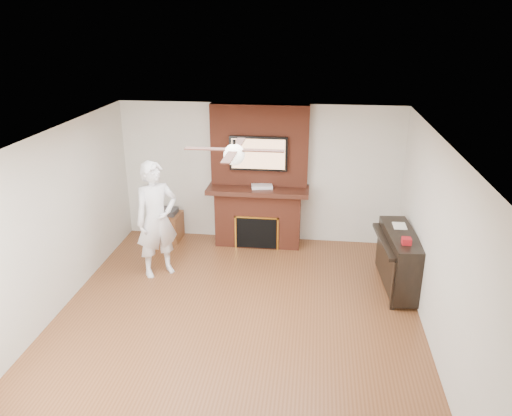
# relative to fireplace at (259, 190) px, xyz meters

# --- Properties ---
(room_shell) EXTENTS (5.36, 5.86, 2.86)m
(room_shell) POSITION_rel_fireplace_xyz_m (0.00, -2.55, 0.25)
(room_shell) COLOR brown
(room_shell) RESTS_ON ground
(fireplace) EXTENTS (1.78, 0.64, 2.50)m
(fireplace) POSITION_rel_fireplace_xyz_m (0.00, 0.00, 0.00)
(fireplace) COLOR maroon
(fireplace) RESTS_ON ground
(tv) EXTENTS (1.00, 0.08, 0.60)m
(tv) POSITION_rel_fireplace_xyz_m (0.00, -0.05, 0.68)
(tv) COLOR black
(tv) RESTS_ON fireplace
(ceiling_fan) EXTENTS (1.21, 1.21, 0.31)m
(ceiling_fan) POSITION_rel_fireplace_xyz_m (-0.00, -2.55, 1.34)
(ceiling_fan) COLOR black
(ceiling_fan) RESTS_ON room_shell
(person) EXTENTS (0.82, 0.78, 1.86)m
(person) POSITION_rel_fireplace_xyz_m (-1.43, -1.39, -0.07)
(person) COLOR silver
(person) RESTS_ON ground
(side_table) EXTENTS (0.54, 0.54, 0.59)m
(side_table) POSITION_rel_fireplace_xyz_m (-1.71, -0.07, -0.72)
(side_table) COLOR brown
(side_table) RESTS_ON ground
(piano) EXTENTS (0.61, 1.41, 0.99)m
(piano) POSITION_rel_fireplace_xyz_m (2.28, -1.40, -0.51)
(piano) COLOR black
(piano) RESTS_ON ground
(cable_box) EXTENTS (0.39, 0.27, 0.05)m
(cable_box) POSITION_rel_fireplace_xyz_m (0.07, -0.10, 0.11)
(cable_box) COLOR silver
(cable_box) RESTS_ON fireplace
(candle_orange) EXTENTS (0.08, 0.08, 0.12)m
(candle_orange) POSITION_rel_fireplace_xyz_m (-0.14, -0.23, -0.94)
(candle_orange) COLOR #BF5D16
(candle_orange) RESTS_ON ground
(candle_green) EXTENTS (0.07, 0.07, 0.10)m
(candle_green) POSITION_rel_fireplace_xyz_m (-0.08, -0.18, -0.95)
(candle_green) COLOR #416D2B
(candle_green) RESTS_ON ground
(candle_cream) EXTENTS (0.07, 0.07, 0.12)m
(candle_cream) POSITION_rel_fireplace_xyz_m (0.10, -0.21, -0.93)
(candle_cream) COLOR #EEEABD
(candle_cream) RESTS_ON ground
(candle_blue) EXTENTS (0.06, 0.06, 0.09)m
(candle_blue) POSITION_rel_fireplace_xyz_m (0.11, -0.21, -0.95)
(candle_blue) COLOR navy
(candle_blue) RESTS_ON ground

